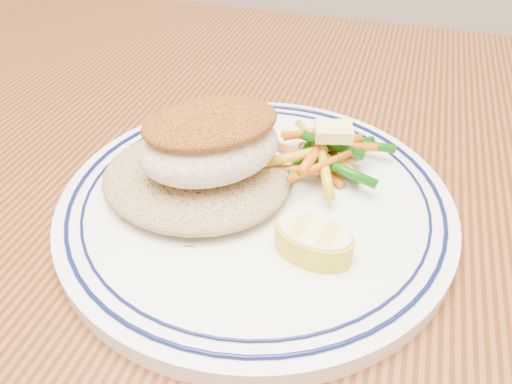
% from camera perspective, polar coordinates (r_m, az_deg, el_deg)
% --- Properties ---
extents(dining_table, '(1.50, 0.90, 0.75)m').
position_cam_1_polar(dining_table, '(0.45, 0.60, -12.64)').
color(dining_table, '#4C240F').
rests_on(dining_table, ground).
extents(plate, '(0.30, 0.30, 0.02)m').
position_cam_1_polar(plate, '(0.38, -0.00, -1.24)').
color(plate, white).
rests_on(plate, dining_table).
extents(rice_pilaf, '(0.14, 0.13, 0.03)m').
position_cam_1_polar(rice_pilaf, '(0.38, -6.90, 2.06)').
color(rice_pilaf, '#9A7B4D').
rests_on(rice_pilaf, plate).
extents(fish_fillet, '(0.13, 0.12, 0.05)m').
position_cam_1_polar(fish_fillet, '(0.35, -5.30, 5.83)').
color(fish_fillet, beige).
rests_on(fish_fillet, rice_pilaf).
extents(vegetable_pile, '(0.11, 0.10, 0.03)m').
position_cam_1_polar(vegetable_pile, '(0.40, 7.59, 4.16)').
color(vegetable_pile, '#CB590A').
rests_on(vegetable_pile, plate).
extents(butter_pat, '(0.03, 0.03, 0.01)m').
position_cam_1_polar(butter_pat, '(0.39, 8.86, 6.84)').
color(butter_pat, '#FFE57C').
rests_on(butter_pat, vegetable_pile).
extents(lemon_wedge, '(0.06, 0.06, 0.02)m').
position_cam_1_polar(lemon_wedge, '(0.33, 6.60, -5.43)').
color(lemon_wedge, yellow).
rests_on(lemon_wedge, plate).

